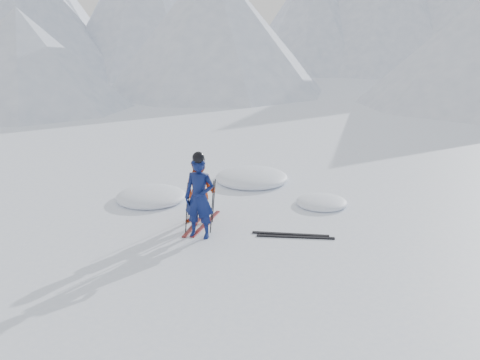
{
  "coord_description": "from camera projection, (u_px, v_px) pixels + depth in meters",
  "views": [
    {
      "loc": [
        -1.04,
        -10.48,
        4.41
      ],
      "look_at": [
        -1.36,
        0.5,
        1.1
      ],
      "focal_mm": 38.0,
      "sensor_mm": 36.0,
      "label": 1
    }
  ],
  "objects": [
    {
      "name": "snow_lumps",
      "position": [
        227.0,
        190.0,
        14.38
      ],
      "size": [
        6.09,
        3.81,
        0.48
      ],
      "color": "white",
      "rests_on": "ground"
    },
    {
      "name": "ski_worn_right",
      "position": [
        206.0,
        223.0,
        11.86
      ],
      "size": [
        0.54,
        1.66,
        0.03
      ],
      "primitive_type": "cube",
      "rotation": [
        0.0,
        0.0,
        -0.27
      ],
      "color": "black",
      "rests_on": "ground"
    },
    {
      "name": "pole_blue_left",
      "position": [
        187.0,
        208.0,
        11.13
      ],
      "size": [
        0.12,
        0.09,
        1.21
      ],
      "primitive_type": "cylinder",
      "rotation": [
        0.05,
        0.08,
        0.0
      ],
      "color": "black",
      "rests_on": "ground"
    },
    {
      "name": "skier_blue",
      "position": [
        199.0,
        198.0,
        10.89
      ],
      "size": [
        0.75,
        0.58,
        1.81
      ],
      "primitive_type": "imported",
      "rotation": [
        0.0,
        0.0,
        -0.25
      ],
      "color": "#0C184D",
      "rests_on": "ground"
    },
    {
      "name": "pole_blue_right",
      "position": [
        212.0,
        207.0,
        11.21
      ],
      "size": [
        0.12,
        0.07,
        1.21
      ],
      "primitive_type": "cylinder",
      "rotation": [
        -0.04,
        0.08,
        0.0
      ],
      "color": "black",
      "rests_on": "ground"
    },
    {
      "name": "pole_red_left",
      "position": [
        189.0,
        199.0,
        11.97
      ],
      "size": [
        0.11,
        0.09,
        1.04
      ],
      "primitive_type": "cylinder",
      "rotation": [
        0.06,
        0.08,
        0.0
      ],
      "color": "black",
      "rests_on": "ground"
    },
    {
      "name": "skier_red",
      "position": [
        200.0,
        192.0,
        11.65
      ],
      "size": [
        0.88,
        0.76,
        1.57
      ],
      "primitive_type": "imported",
      "rotation": [
        0.0,
        0.0,
        -0.24
      ],
      "color": "#AA320D",
      "rests_on": "ground"
    },
    {
      "name": "ski_worn_left",
      "position": [
        196.0,
        223.0,
        11.87
      ],
      "size": [
        0.43,
        1.68,
        0.03
      ],
      "primitive_type": "cube",
      "rotation": [
        0.0,
        0.0,
        -0.2
      ],
      "color": "black",
      "rests_on": "ground"
    },
    {
      "name": "ground",
      "position": [
        301.0,
        234.0,
        11.27
      ],
      "size": [
        160.0,
        160.0,
        0.0
      ],
      "primitive_type": "plane",
      "color": "white",
      "rests_on": "ground"
    },
    {
      "name": "ski_loose_b",
      "position": [
        295.0,
        237.0,
        11.1
      ],
      "size": [
        1.7,
        0.21,
        0.03
      ],
      "primitive_type": "cube",
      "rotation": [
        0.0,
        0.0,
        1.5
      ],
      "color": "black",
      "rests_on": "ground"
    },
    {
      "name": "ski_loose_a",
      "position": [
        290.0,
        234.0,
        11.24
      ],
      "size": [
        1.7,
        0.26,
        0.03
      ],
      "primitive_type": "cube",
      "rotation": [
        0.0,
        0.0,
        1.47
      ],
      "color": "black",
      "rests_on": "ground"
    },
    {
      "name": "pole_red_right",
      "position": [
        214.0,
        201.0,
        11.86
      ],
      "size": [
        0.11,
        0.08,
        1.04
      ],
      "primitive_type": "cylinder",
      "rotation": [
        -0.05,
        0.08,
        0.0
      ],
      "color": "black",
      "rests_on": "ground"
    }
  ]
}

